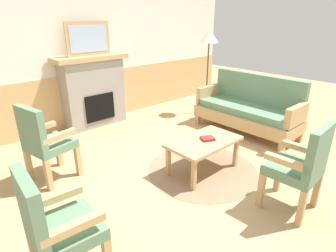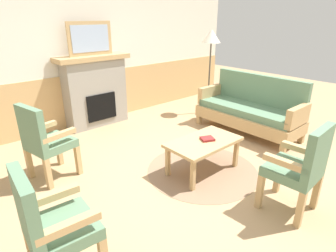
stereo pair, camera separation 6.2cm
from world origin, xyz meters
name	(u,v)px [view 1 (the left image)]	position (x,y,z in m)	size (l,w,h in m)	color
ground_plane	(186,172)	(0.00, 0.00, 0.00)	(14.00, 14.00, 0.00)	tan
wall_back	(83,52)	(0.00, 2.60, 1.31)	(7.20, 0.14, 2.70)	silver
fireplace	(94,91)	(0.00, 2.35, 0.65)	(1.30, 0.44, 1.28)	gray
framed_picture	(88,39)	(0.00, 2.35, 1.56)	(0.80, 0.04, 0.56)	tan
couch	(248,110)	(1.80, 0.24, 0.40)	(0.70, 1.80, 0.98)	tan
coffee_table	(204,144)	(0.19, -0.12, 0.39)	(0.96, 0.56, 0.44)	tan
round_rug	(202,170)	(0.19, -0.12, 0.00)	(1.47, 1.47, 0.01)	#896B51
book_on_table	(208,139)	(0.24, -0.14, 0.46)	(0.16, 0.14, 0.03)	maroon
armchair_near_fireplace	(54,225)	(-1.87, -0.48, 0.54)	(0.51, 0.51, 0.98)	tan
armchair_by_window_left	(44,140)	(-1.38, 1.04, 0.54)	(0.57, 0.57, 0.98)	tan
armchair_front_left	(301,165)	(0.30, -1.30, 0.54)	(0.50, 0.50, 0.98)	tan
floor_lamp_by_couch	(209,42)	(2.07, 1.41, 1.45)	(0.36, 0.36, 1.68)	#332D28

